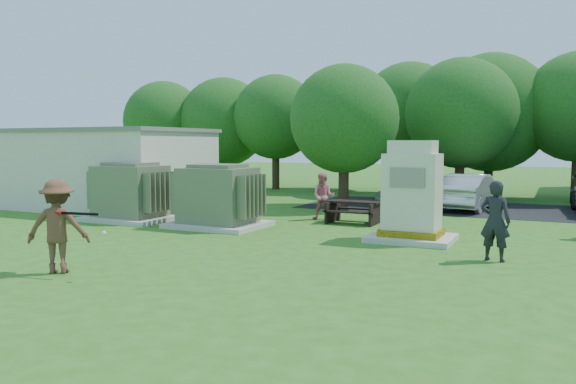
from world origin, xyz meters
The scene contains 15 objects.
ground centered at (0.00, 0.00, 0.00)m, with size 120.00×120.00×0.00m, color #2D6619.
service_building centered at (-11.00, 7.00, 1.60)m, with size 10.00×5.00×3.20m, color beige.
service_building_roof centered at (-11.00, 7.00, 3.27)m, with size 10.20×5.20×0.15m, color slate.
parking_strip centered at (7.00, 13.50, 0.01)m, with size 20.00×6.00×0.01m, color #232326.
transformer_left centered at (-6.50, 4.50, 0.97)m, with size 3.00×2.40×2.07m.
transformer_right centered at (-2.80, 4.50, 0.97)m, with size 3.00×2.40×2.07m.
generator_cabinet centered at (3.58, 4.62, 1.24)m, with size 2.33×1.90×2.83m.
picnic_table centered at (0.94, 7.26, 0.48)m, with size 1.80×1.35×0.77m.
batter centered at (-2.25, -2.56, 1.00)m, with size 1.29×0.74×1.99m, color brown.
person_by_generator centered at (5.98, 2.75, 0.95)m, with size 0.69×0.45×1.90m, color black.
person_at_picnic centered at (-0.32, 7.57, 0.84)m, with size 0.82×0.64×1.69m, color #D57078.
car_white centered at (1.34, 13.77, 0.66)m, with size 1.56×3.87×1.32m, color silver.
car_silver_a centered at (3.99, 13.17, 0.75)m, with size 1.58×4.53×1.49m, color silver.
batting_equipment centered at (-1.58, -2.61, 1.25)m, with size 1.41×0.29×0.42m.
tree_row centered at (1.75, 18.50, 4.15)m, with size 41.30×13.30×7.30m.
Camera 1 is at (7.29, -11.02, 2.76)m, focal length 35.00 mm.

